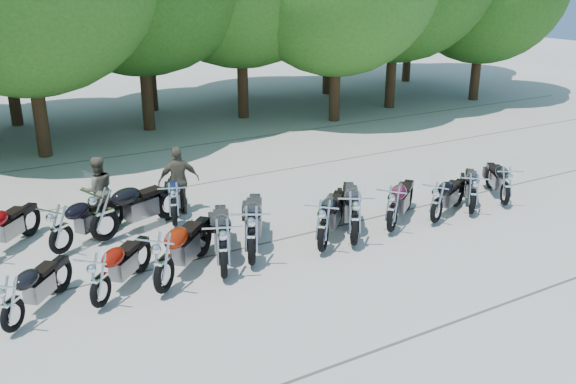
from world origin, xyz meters
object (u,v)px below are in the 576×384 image
motorcycle_7 (393,208)px  motorcycle_9 (473,193)px  motorcycle_3 (223,247)px  rider_1 (98,190)px  motorcycle_1 (99,279)px  motorcycle_8 (437,201)px  motorcycle_0 (11,303)px  motorcycle_4 (252,234)px  motorcycle_12 (60,228)px  motorcycle_13 (104,213)px  motorcycle_5 (323,225)px  motorcycle_6 (354,217)px  motorcycle_10 (506,185)px  motorcycle_2 (163,261)px  motorcycle_14 (174,203)px  rider_2 (179,181)px

motorcycle_7 → motorcycle_9: bearing=-130.1°
motorcycle_3 → motorcycle_9: bearing=-157.1°
rider_1 → motorcycle_1: bearing=77.6°
motorcycle_8 → motorcycle_0: bearing=63.8°
motorcycle_4 → motorcycle_9: motorcycle_4 is taller
motorcycle_4 → motorcycle_12: (-3.22, 2.46, -0.09)m
motorcycle_13 → motorcycle_8: bearing=-132.5°
motorcycle_5 → motorcycle_7: size_ratio=1.04×
motorcycle_6 → motorcycle_13: (-4.60, 2.89, 0.01)m
motorcycle_5 → motorcycle_7: motorcycle_5 is taller
motorcycle_10 → motorcycle_13: (-9.37, 2.82, 0.13)m
motorcycle_5 → motorcycle_9: 4.36m
motorcycle_1 → motorcycle_9: size_ratio=0.99×
motorcycle_9 → motorcycle_10: bearing=-136.4°
motorcycle_6 → rider_1: size_ratio=1.56×
motorcycle_0 → motorcycle_9: motorcycle_9 is taller
motorcycle_12 → motorcycle_13: size_ratio=0.88×
motorcycle_2 → motorcycle_14: motorcycle_2 is taller
motorcycle_6 → motorcycle_10: (4.77, 0.07, -0.12)m
motorcycle_1 → motorcycle_10: 10.16m
motorcycle_0 → rider_1: rider_1 is taller
motorcycle_14 → rider_1: rider_1 is taller
rider_1 → motorcycle_14: bearing=138.9°
motorcycle_8 → motorcycle_14: bearing=35.3°
rider_2 → motorcycle_6: bearing=133.1°
motorcycle_1 → motorcycle_9: motorcycle_9 is taller
motorcycle_8 → motorcycle_12: 8.42m
motorcycle_2 → motorcycle_5: (3.50, 0.03, -0.02)m
motorcycle_2 → motorcycle_9: (7.85, 0.03, -0.09)m
motorcycle_5 → motorcycle_9: bearing=-135.3°
motorcycle_7 → motorcycle_13: size_ratio=0.90×
rider_1 → motorcycle_8: bearing=149.6°
motorcycle_8 → motorcycle_13: bearing=41.6°
motorcycle_1 → motorcycle_13: motorcycle_13 is taller
motorcycle_5 → motorcycle_14: (-2.23, 2.92, -0.05)m
motorcycle_9 → motorcycle_8: bearing=42.8°
motorcycle_0 → motorcycle_6: bearing=-139.4°
motorcycle_13 → rider_2: rider_2 is taller
motorcycle_5 → motorcycle_13: (-3.85, 2.84, 0.05)m
motorcycle_4 → motorcycle_7: bearing=-152.5°
motorcycle_0 → motorcycle_2: (2.58, -0.00, 0.12)m
motorcycle_7 → motorcycle_13: 6.40m
motorcycle_6 → motorcycle_8: (2.43, 0.06, -0.12)m
motorcycle_5 → motorcycle_13: 4.78m
motorcycle_8 → motorcycle_13: size_ratio=0.82×
motorcycle_14 → motorcycle_1: bearing=70.3°
motorcycle_5 → motorcycle_8: size_ratio=1.13×
motorcycle_13 → rider_2: size_ratio=1.48×
motorcycle_0 → motorcycle_3: (3.77, -0.01, 0.13)m
motorcycle_6 → motorcycle_10: motorcycle_6 is taller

